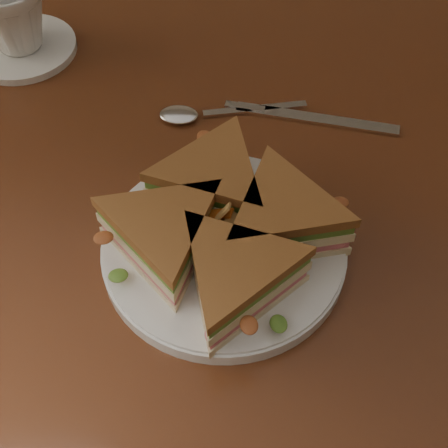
% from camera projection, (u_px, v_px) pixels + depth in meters
% --- Properties ---
extents(ground, '(6.00, 6.00, 0.00)m').
position_uv_depth(ground, '(255.00, 414.00, 1.31)').
color(ground, brown).
rests_on(ground, ground).
extents(table, '(1.20, 0.80, 0.75)m').
position_uv_depth(table, '(276.00, 226.00, 0.79)').
color(table, '#3E1C0E').
rests_on(table, ground).
extents(plate, '(0.25, 0.25, 0.02)m').
position_uv_depth(plate, '(224.00, 249.00, 0.64)').
color(plate, white).
rests_on(plate, table).
extents(sandwich_wedges, '(0.29, 0.29, 0.06)m').
position_uv_depth(sandwich_wedges, '(224.00, 227.00, 0.61)').
color(sandwich_wedges, beige).
rests_on(sandwich_wedges, plate).
extents(crisps_mound, '(0.09, 0.09, 0.05)m').
position_uv_depth(crisps_mound, '(224.00, 230.00, 0.61)').
color(crisps_mound, orange).
rests_on(crisps_mound, plate).
extents(spoon, '(0.18, 0.06, 0.01)m').
position_uv_depth(spoon, '(197.00, 114.00, 0.77)').
color(spoon, silver).
rests_on(spoon, table).
extents(knife, '(0.21, 0.04, 0.00)m').
position_uv_depth(knife, '(305.00, 117.00, 0.77)').
color(knife, silver).
rests_on(knife, table).
extents(saucer, '(0.15, 0.15, 0.01)m').
position_uv_depth(saucer, '(22.00, 48.00, 0.85)').
color(saucer, white).
rests_on(saucer, table).
extents(coffee_cup, '(0.10, 0.10, 0.09)m').
position_uv_depth(coffee_cup, '(12.00, 16.00, 0.81)').
color(coffee_cup, white).
rests_on(coffee_cup, saucer).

